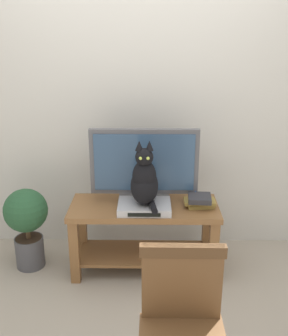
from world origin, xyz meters
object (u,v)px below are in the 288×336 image
at_px(media_box, 144,207).
at_px(book_stack, 200,201).
at_px(tv, 144,165).
at_px(cat, 144,180).
at_px(tv_stand, 144,226).
at_px(wooden_chair, 182,324).
at_px(potted_plant, 27,221).

xyz_separation_m(media_box, book_stack, (0.42, 0.06, 0.02)).
relative_size(tv, media_box, 2.10).
xyz_separation_m(tv, cat, (0.00, -0.18, -0.05)).
xyz_separation_m(tv_stand, wooden_chair, (0.20, -1.26, 0.14)).
height_order(tv, media_box, tv).
bearing_deg(tv_stand, media_box, -87.80).
distance_m(media_box, potted_plant, 0.95).
height_order(tv_stand, media_box, media_box).
bearing_deg(media_box, cat, -86.20).
height_order(cat, potted_plant, cat).
relative_size(tv_stand, book_stack, 4.81).
height_order(media_box, potted_plant, potted_plant).
xyz_separation_m(tv, potted_plant, (-0.92, -0.05, -0.45)).
distance_m(tv, cat, 0.19).
height_order(media_box, book_stack, book_stack).
xyz_separation_m(tv, book_stack, (0.42, -0.10, -0.25)).
bearing_deg(tv_stand, cat, -87.55).
bearing_deg(tv_stand, potted_plant, 178.25).
xyz_separation_m(tv, media_box, (0.00, -0.16, -0.27)).
relative_size(media_box, book_stack, 1.66).
xyz_separation_m(media_box, wooden_chair, (0.19, -1.18, -0.06)).
bearing_deg(book_stack, wooden_chair, -100.27).
height_order(tv_stand, tv, tv).
xyz_separation_m(tv, wooden_chair, (0.20, -1.35, -0.33)).
xyz_separation_m(wooden_chair, book_stack, (0.23, 1.25, 0.08)).
relative_size(media_box, cat, 0.79).
bearing_deg(tv_stand, tv, 89.98).
relative_size(tv, potted_plant, 1.24).
xyz_separation_m(media_box, cat, (0.00, -0.01, 0.22)).
bearing_deg(tv, tv_stand, -90.02).
bearing_deg(tv_stand, book_stack, -2.19).
distance_m(tv_stand, cat, 0.43).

